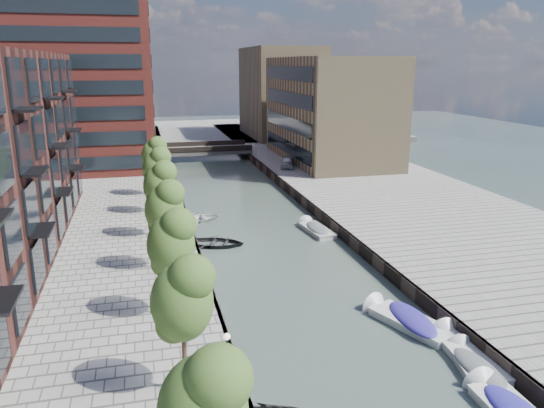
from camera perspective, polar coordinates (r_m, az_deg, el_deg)
name	(u,v)px	position (r m, az deg, el deg)	size (l,w,h in m)	color
water	(248,214)	(51.43, -2.55, -1.12)	(300.00, 300.00, 0.00)	#38473F
quay_right	(399,200)	(56.54, 13.54, 0.47)	(20.00, 140.00, 1.00)	gray
quay_wall_left	(185,214)	(50.50, -9.36, -1.03)	(0.25, 140.00, 1.00)	#332823
quay_wall_right	(308,205)	(52.79, 3.94, -0.16)	(0.25, 140.00, 1.00)	#332823
far_closure	(190,133)	(109.77, -8.86, 7.56)	(80.00, 40.00, 1.00)	gray
tower	(75,48)	(73.87, -20.39, 15.42)	(18.00, 18.00, 30.00)	maroon
tan_block_near	(329,109)	(75.27, 6.15, 10.10)	(12.00, 25.00, 14.00)	#927B59
tan_block_far	(281,92)	(99.98, 0.98, 11.93)	(12.00, 20.00, 16.00)	#927B59
bridge	(207,150)	(82.07, -7.04, 5.82)	(13.00, 6.00, 1.30)	gray
tree_0	(203,404)	(15.36, -7.45, -20.54)	(2.50, 2.50, 5.95)	#382619
tree_1	(182,297)	(21.44, -9.68, -9.79)	(2.50, 2.50, 5.95)	#382619
tree_2	(171,241)	(27.96, -10.83, -3.89)	(2.50, 2.50, 5.95)	#382619
tree_3	(164,206)	(34.66, -11.53, -0.25)	(2.50, 2.50, 5.95)	#382619
tree_4	(160,183)	(41.46, -12.00, 2.21)	(2.50, 2.50, 5.95)	#382619
tree_5	(156,166)	(48.32, -12.34, 3.97)	(2.50, 2.50, 5.95)	#382619
tree_6	(154,154)	(55.21, -12.59, 5.29)	(2.50, 2.50, 5.95)	#382619
lamp_0	(228,374)	(19.79, -4.77, -17.79)	(0.24, 0.24, 4.12)	black
lamp_1	(187,236)	(34.28, -9.12, -3.43)	(0.24, 0.24, 4.12)	black
lamp_2	(171,183)	(49.71, -10.77, 2.24)	(0.24, 0.24, 4.12)	black
sloop_3	(197,222)	(49.50, -8.07, -1.91)	(3.36, 4.70, 0.97)	white
sloop_4	(216,246)	(42.93, -6.01, -4.48)	(3.25, 4.56, 0.94)	black
motorboat_1	(475,367)	(28.10, 20.98, -16.08)	(2.49, 4.78, 1.52)	silver
motorboat_2	(464,352)	(29.35, 19.92, -14.75)	(2.24, 5.36, 1.74)	silver
motorboat_3	(405,320)	(31.41, 14.08, -11.98)	(3.73, 5.71, 1.80)	silver
motorboat_4	(315,229)	(46.36, 4.65, -2.72)	(2.18, 4.93, 1.59)	#B2B2B0
car	(287,162)	(69.44, 1.64, 4.55)	(1.70, 4.22, 1.44)	#B3B7B8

